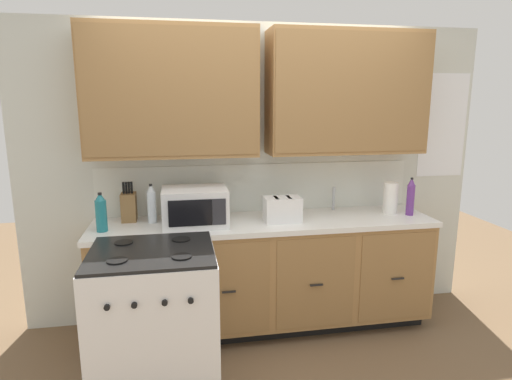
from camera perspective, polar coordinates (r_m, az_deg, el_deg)
ground_plane at (r=3.47m, az=2.21°, el=-20.03°), size 8.00×8.00×0.00m
wall_unit at (r=3.44m, az=0.66°, el=8.70°), size 3.83×0.40×2.44m
counter_run at (r=3.51m, az=1.24°, el=-10.98°), size 2.66×0.64×0.91m
stove_range at (r=2.89m, az=-13.26°, el=-16.57°), size 0.76×0.68×0.95m
microwave at (r=3.24m, az=-8.11°, el=-2.22°), size 0.48×0.37×0.28m
toaster at (r=3.32m, az=3.51°, el=-2.56°), size 0.28×0.18×0.19m
knife_block at (r=3.46m, az=-16.54°, el=-2.11°), size 0.11×0.14×0.31m
sink_faucet at (r=3.71m, az=10.26°, el=-1.12°), size 0.02×0.02×0.20m
paper_towel_roll at (r=3.71m, az=17.43°, el=-1.02°), size 0.12×0.12×0.26m
bottle_teal at (r=3.24m, az=-19.89°, el=-2.84°), size 0.08×0.08×0.28m
bottle_clear at (r=3.36m, az=-13.71°, el=-1.80°), size 0.07×0.07×0.30m
bottle_violet at (r=3.70m, az=19.86°, el=-0.86°), size 0.06×0.06×0.31m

